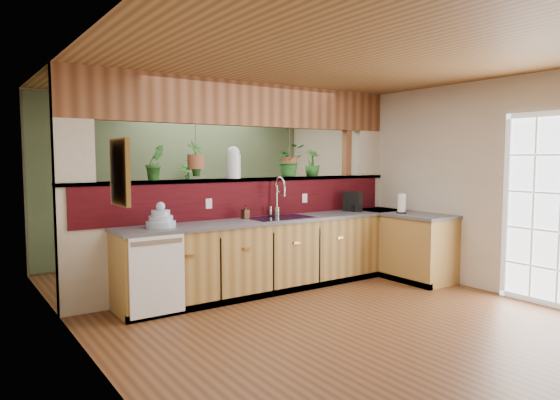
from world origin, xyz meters
TOP-DOWN VIEW (x-y plane):
  - ground at (0.00, 0.00)m, footprint 4.60×7.00m
  - ceiling at (0.00, 0.00)m, footprint 4.60×7.00m
  - wall_back at (0.00, 3.50)m, footprint 4.60×0.02m
  - wall_left at (-2.30, 0.00)m, footprint 0.02×7.00m
  - wall_right at (2.30, 0.00)m, footprint 0.02×7.00m
  - pass_through_partition at (0.03, 1.35)m, footprint 4.60×0.21m
  - pass_through_ledge at (0.00, 1.35)m, footprint 4.60×0.21m
  - header_beam at (0.00, 1.35)m, footprint 4.60×0.15m
  - sage_backwall at (0.00, 3.48)m, footprint 4.55×0.02m
  - countertop at (0.84, 0.87)m, footprint 4.14×1.52m
  - dishwasher at (-1.48, 0.66)m, footprint 0.58×0.03m
  - navy_sink at (0.25, 0.98)m, footprint 0.82×0.50m
  - french_door at (2.27, -1.30)m, footprint 0.06×1.02m
  - framed_print at (-2.27, -0.80)m, footprint 0.04×0.35m
  - faucet at (0.33, 1.13)m, footprint 0.22×0.22m
  - dish_stack at (-1.32, 0.96)m, footprint 0.32×0.32m
  - soap_dispenser at (-0.17, 1.11)m, footprint 0.08×0.08m
  - coffee_maker at (1.53, 1.01)m, footprint 0.15×0.25m
  - paper_towel at (1.89, 0.45)m, footprint 0.13×0.13m
  - glass_jar at (-0.20, 1.35)m, footprint 0.18×0.18m
  - ledge_plant_left at (-1.22, 1.35)m, footprint 0.24×0.20m
  - ledge_plant_right at (1.05, 1.35)m, footprint 0.24×0.24m
  - hanging_plant_a at (-0.72, 1.35)m, footprint 0.26×0.21m
  - hanging_plant_b at (0.66, 1.35)m, footprint 0.45×0.41m
  - shelving_console at (-0.46, 3.25)m, footprint 1.72×0.77m
  - shelf_plant_a at (-0.97, 3.25)m, footprint 0.26×0.21m
  - shelf_plant_b at (0.03, 3.25)m, footprint 0.37×0.37m
  - floor_plant at (0.47, 2.27)m, footprint 0.79×0.75m

SIDE VIEW (x-z plane):
  - ground at x=0.00m, z-range -0.01..0.01m
  - floor_plant at x=0.47m, z-range 0.00..0.70m
  - countertop at x=0.84m, z-range 0.00..0.90m
  - dishwasher at x=-1.48m, z-range 0.05..0.87m
  - shelving_console at x=-0.46m, z-range -0.05..1.05m
  - navy_sink at x=0.25m, z-range 0.73..0.91m
  - dish_stack at x=-1.32m, z-range 0.85..1.12m
  - soap_dispenser at x=-0.17m, z-range 0.90..1.07m
  - coffee_maker at x=1.53m, z-range 0.89..1.17m
  - paper_towel at x=1.89m, z-range 0.89..1.17m
  - french_door at x=2.27m, z-range -0.03..2.13m
  - faucet at x=0.33m, z-range 0.92..1.43m
  - pass_through_partition at x=0.03m, z-range -0.11..2.49m
  - shelf_plant_a at x=-0.97m, z-range 1.05..1.47m
  - wall_back at x=0.00m, z-range 0.00..2.60m
  - wall_left at x=-2.30m, z-range 0.00..2.60m
  - wall_right at x=2.30m, z-range 0.00..2.60m
  - sage_backwall at x=0.00m, z-range 0.02..2.58m
  - shelf_plant_b at x=0.03m, z-range 1.05..1.56m
  - pass_through_ledge at x=0.00m, z-range 1.35..1.39m
  - framed_print at x=-2.27m, z-range 1.32..1.78m
  - ledge_plant_right at x=1.05m, z-range 1.39..1.77m
  - glass_jar at x=-0.20m, z-range 1.39..1.79m
  - ledge_plant_left at x=-1.22m, z-range 1.39..1.80m
  - hanging_plant_a at x=-0.72m, z-range 1.50..2.05m
  - hanging_plant_b at x=0.66m, z-range 1.52..2.08m
  - header_beam at x=0.00m, z-range 2.05..2.60m
  - ceiling at x=0.00m, z-range 2.60..2.60m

